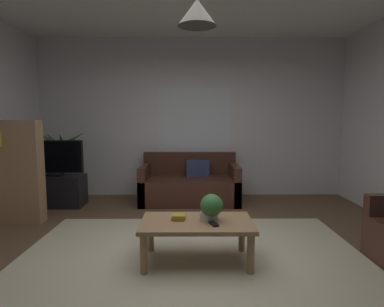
% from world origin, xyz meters
% --- Properties ---
extents(floor, '(5.51, 5.51, 0.02)m').
position_xyz_m(floor, '(0.00, 0.00, -0.01)').
color(floor, brown).
rests_on(floor, ground).
extents(rug, '(3.58, 3.03, 0.01)m').
position_xyz_m(rug, '(0.00, -0.20, 0.00)').
color(rug, beige).
rests_on(rug, ground).
extents(wall_back, '(5.63, 0.06, 2.85)m').
position_xyz_m(wall_back, '(0.00, 2.78, 1.43)').
color(wall_back, silver).
rests_on(wall_back, ground).
extents(window_pane, '(1.28, 0.01, 1.19)m').
position_xyz_m(window_pane, '(0.05, 2.75, 1.37)').
color(window_pane, white).
extents(couch_under_window, '(1.64, 0.85, 0.82)m').
position_xyz_m(couch_under_window, '(-0.03, 2.27, 0.27)').
color(couch_under_window, '#47281E').
rests_on(couch_under_window, ground).
extents(coffee_table, '(1.10, 0.62, 0.42)m').
position_xyz_m(coffee_table, '(0.04, -0.03, 0.35)').
color(coffee_table, '#A87F56').
rests_on(coffee_table, ground).
extents(book_on_table_0, '(0.15, 0.11, 0.03)m').
position_xyz_m(book_on_table_0, '(-0.14, 0.01, 0.43)').
color(book_on_table_0, gold).
rests_on(book_on_table_0, coffee_table).
extents(book_on_table_1, '(0.14, 0.13, 0.02)m').
position_xyz_m(book_on_table_1, '(-0.13, 0.01, 0.46)').
color(book_on_table_1, gold).
rests_on(book_on_table_1, coffee_table).
extents(remote_on_table_0, '(0.10, 0.17, 0.02)m').
position_xyz_m(remote_on_table_0, '(0.20, -0.13, 0.43)').
color(remote_on_table_0, black).
rests_on(remote_on_table_0, coffee_table).
extents(potted_plant_on_table, '(0.23, 0.23, 0.27)m').
position_xyz_m(potted_plant_on_table, '(0.19, -0.03, 0.57)').
color(potted_plant_on_table, beige).
rests_on(potted_plant_on_table, coffee_table).
extents(tv_stand, '(0.90, 0.44, 0.50)m').
position_xyz_m(tv_stand, '(-2.20, 2.00, 0.25)').
color(tv_stand, black).
rests_on(tv_stand, ground).
extents(tv, '(0.94, 0.16, 0.58)m').
position_xyz_m(tv, '(-2.20, 1.98, 0.80)').
color(tv, black).
rests_on(tv, tv_stand).
extents(potted_palm_corner, '(0.90, 0.77, 1.26)m').
position_xyz_m(potted_palm_corner, '(-2.26, 2.43, 0.54)').
color(potted_palm_corner, '#4C4C51').
rests_on(potted_palm_corner, ground).
extents(bookshelf_corner, '(0.70, 0.31, 1.40)m').
position_xyz_m(bookshelf_corner, '(-2.39, 1.19, 0.71)').
color(bookshelf_corner, '#A87F56').
rests_on(bookshelf_corner, ground).
extents(pendant_lamp, '(0.36, 0.36, 0.59)m').
position_xyz_m(pendant_lamp, '(0.04, -0.03, 2.39)').
color(pendant_lamp, black).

